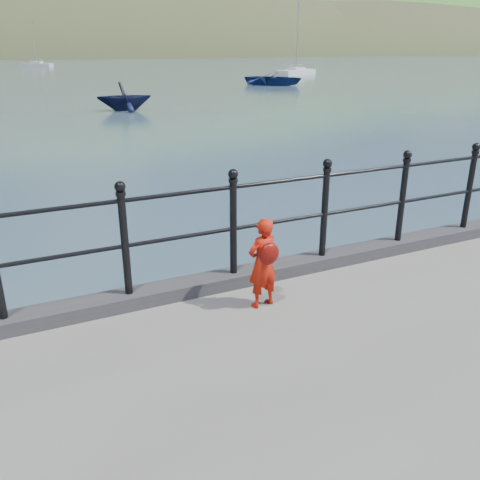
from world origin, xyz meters
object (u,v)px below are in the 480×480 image
child (263,263)px  launch_navy (124,96)px  railing (181,224)px  launch_blue (274,79)px  sailboat_far (296,73)px  sailboat_deep (37,65)px

child → launch_navy: (4.82, 26.37, -0.68)m
railing → launch_navy: (5.48, 25.77, -1.01)m
launch_blue → sailboat_far: sailboat_far is taller
railing → launch_blue: 46.57m
launch_blue → sailboat_far: (11.13, 14.14, -0.25)m
sailboat_deep → launch_navy: bearing=-57.7°
child → launch_blue: size_ratio=0.17×
child → sailboat_far: bearing=-130.7°
railing → sailboat_deep: size_ratio=2.24×
launch_navy → sailboat_far: sailboat_far is taller
sailboat_far → launch_navy: bearing=-164.2°
railing → sailboat_deep: 97.10m
launch_blue → railing: bearing=-156.7°
launch_blue → sailboat_deep: (-16.65, 56.66, -0.25)m
child → launch_navy: bearing=-109.3°
sailboat_far → sailboat_deep: 50.79m
sailboat_far → launch_blue: bearing=-156.8°
launch_blue → sailboat_far: bearing=15.4°
sailboat_deep → railing: bearing=-60.6°
launch_blue → launch_navy: (-18.01, -14.42, 0.22)m
launch_navy → sailboat_far: bearing=-40.4°
child → sailboat_far: sailboat_far is taller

